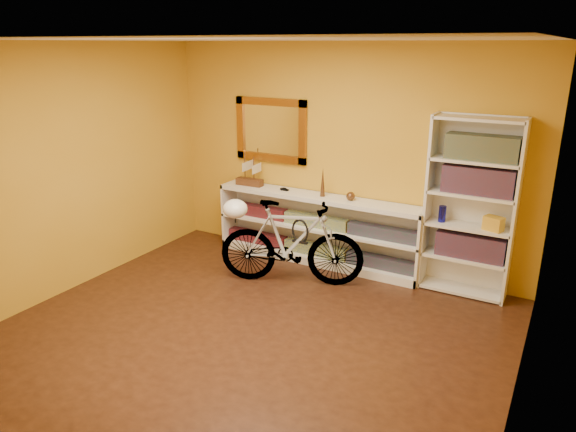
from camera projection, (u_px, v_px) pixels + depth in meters
The scene contains 24 objects.
floor at pixel (252, 333), 4.89m from camera, with size 4.50×4.00×0.01m, color black.
ceiling at pixel (244, 39), 4.07m from camera, with size 4.50×4.00×0.01m, color silver.
back_wall at pixel (342, 157), 6.14m from camera, with size 4.50×0.01×2.60m, color #BF891C.
left_wall at pixel (69, 170), 5.52m from camera, with size 0.01×4.00×2.60m, color #BF891C.
right_wall at pixel (536, 247), 3.44m from camera, with size 0.01×4.00×2.60m, color #BF891C.
gilt_mirror at pixel (271, 130), 6.47m from camera, with size 0.98×0.06×0.78m, color brown.
wall_socket at pixel (410, 255), 6.04m from camera, with size 0.09×0.01×0.09m, color silver.
console_unit at pixel (317, 229), 6.36m from camera, with size 2.60×0.35×0.85m, color silver, non-canonical shape.
cd_row_lower at pixel (316, 249), 6.42m from camera, with size 2.50×0.13×0.14m, color black.
cd_row_upper at pixel (316, 221), 6.31m from camera, with size 2.50×0.13×0.14m, color navy.
model_ship at pixel (249, 169), 6.61m from camera, with size 0.35×0.13×0.42m, color #402312, non-canonical shape.
toy_car at pixel (284, 190), 6.44m from camera, with size 0.00×0.00×0.00m, color black.
bronze_ornament at pixel (323, 182), 6.14m from camera, with size 0.06×0.06×0.35m, color #54341C.
decorative_orb at pixel (351, 196), 6.02m from camera, with size 0.10×0.10×0.10m, color #54341C.
bookcase at pixel (470, 208), 5.41m from camera, with size 0.90×0.30×1.90m, color silver, non-canonical shape.
book_row_a at pixel (471, 246), 5.51m from camera, with size 0.70×0.22×0.26m, color maroon.
book_row_b at pixel (478, 180), 5.29m from camera, with size 0.70×0.22×0.28m, color maroon.
book_row_c at pixel (482, 147), 5.19m from camera, with size 0.70×0.22×0.25m, color #184F55.
travel_mug at pixel (442, 214), 5.55m from camera, with size 0.08×0.08×0.17m, color #151695.
red_tin at pixel (457, 148), 5.34m from camera, with size 0.15×0.15×0.19m, color maroon.
yellow_bag at pixel (494, 224), 5.30m from camera, with size 0.19×0.12×0.14m, color gold.
bicycle at pixel (291, 243), 5.77m from camera, with size 1.63×0.42×0.96m, color silver.
helmet at pixel (235, 209), 5.74m from camera, with size 0.28×0.27×0.21m, color white.
u_lock at pixel (300, 231), 5.71m from camera, with size 0.20×0.20×0.02m, color black.
Camera 1 is at (2.39, -3.59, 2.57)m, focal length 32.67 mm.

